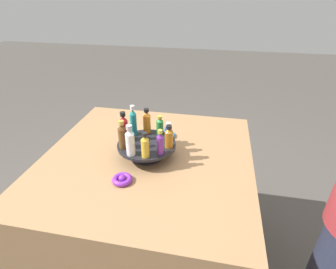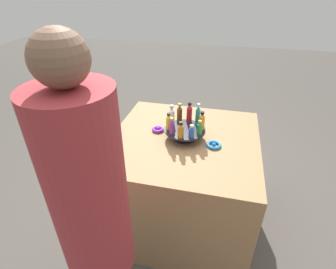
{
  "view_description": "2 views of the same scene",
  "coord_description": "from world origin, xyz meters",
  "px_view_note": "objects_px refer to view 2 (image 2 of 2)",
  "views": [
    {
      "loc": [
        0.29,
        -0.99,
        1.45
      ],
      "look_at": [
        0.11,
        -0.02,
        0.89
      ],
      "focal_mm": 28.0,
      "sensor_mm": 36.0,
      "label": 1
    },
    {
      "loc": [
        1.46,
        0.23,
        1.68
      ],
      "look_at": [
        0.25,
        -0.05,
        0.92
      ],
      "focal_mm": 28.0,
      "sensor_mm": 36.0,
      "label": 2
    }
  ],
  "objects_px": {
    "bottle_blue": "(191,132)",
    "bottle_gold": "(169,122)",
    "bottle_amber": "(181,130)",
    "bottle_purple": "(172,127)",
    "bottle_teal": "(198,115)",
    "bottle_green": "(200,128)",
    "bottle_orange": "(202,121)",
    "ribbon_bow_purple": "(158,129)",
    "bottle_red": "(189,113)",
    "bottle_brown": "(180,113)",
    "display_stand": "(185,132)",
    "bottle_clear": "(172,116)",
    "person_figure": "(98,237)",
    "ribbon_bow_blue": "(214,145)"
  },
  "relations": [
    {
      "from": "display_stand",
      "to": "bottle_amber",
      "type": "relative_size",
      "value": 2.49
    },
    {
      "from": "bottle_red",
      "to": "bottle_green",
      "type": "xyz_separation_m",
      "value": [
        0.15,
        0.09,
        -0.02
      ]
    },
    {
      "from": "bottle_green",
      "to": "bottle_brown",
      "type": "bearing_deg",
      "value": -130.77
    },
    {
      "from": "bottle_orange",
      "to": "bottle_blue",
      "type": "distance_m",
      "value": 0.13
    },
    {
      "from": "bottle_orange",
      "to": "ribbon_bow_purple",
      "type": "distance_m",
      "value": 0.33
    },
    {
      "from": "bottle_red",
      "to": "bottle_amber",
      "type": "distance_m",
      "value": 0.21
    },
    {
      "from": "bottle_teal",
      "to": "ribbon_bow_purple",
      "type": "bearing_deg",
      "value": -83.8
    },
    {
      "from": "bottle_amber",
      "to": "ribbon_bow_purple",
      "type": "bearing_deg",
      "value": -129.99
    },
    {
      "from": "bottle_teal",
      "to": "bottle_blue",
      "type": "xyz_separation_m",
      "value": [
        0.17,
        -0.01,
        -0.03
      ]
    },
    {
      "from": "bottle_brown",
      "to": "bottle_clear",
      "type": "height_order",
      "value": "bottle_clear"
    },
    {
      "from": "bottle_amber",
      "to": "bottle_green",
      "type": "height_order",
      "value": "bottle_amber"
    },
    {
      "from": "bottle_clear",
      "to": "bottle_red",
      "type": "bearing_deg",
      "value": 121.23
    },
    {
      "from": "bottle_brown",
      "to": "bottle_gold",
      "type": "height_order",
      "value": "bottle_brown"
    },
    {
      "from": "bottle_brown",
      "to": "person_figure",
      "type": "distance_m",
      "value": 0.98
    },
    {
      "from": "display_stand",
      "to": "bottle_gold",
      "type": "distance_m",
      "value": 0.13
    },
    {
      "from": "bottle_red",
      "to": "bottle_green",
      "type": "bearing_deg",
      "value": 31.23
    },
    {
      "from": "bottle_green",
      "to": "ribbon_bow_blue",
      "type": "relative_size",
      "value": 1.02
    },
    {
      "from": "display_stand",
      "to": "person_figure",
      "type": "distance_m",
      "value": 0.9
    },
    {
      "from": "bottle_blue",
      "to": "bottle_teal",
      "type": "bearing_deg",
      "value": 175.23
    },
    {
      "from": "bottle_blue",
      "to": "bottle_brown",
      "type": "bearing_deg",
      "value": -148.77
    },
    {
      "from": "bottle_orange",
      "to": "ribbon_bow_blue",
      "type": "xyz_separation_m",
      "value": [
        0.08,
        0.09,
        -0.12
      ]
    },
    {
      "from": "bottle_red",
      "to": "bottle_brown",
      "type": "bearing_deg",
      "value": -76.77
    },
    {
      "from": "bottle_clear",
      "to": "ribbon_bow_purple",
      "type": "bearing_deg",
      "value": -96.07
    },
    {
      "from": "bottle_amber",
      "to": "bottle_blue",
      "type": "distance_m",
      "value": 0.07
    },
    {
      "from": "bottle_blue",
      "to": "bottle_gold",
      "type": "bearing_deg",
      "value": -112.77
    },
    {
      "from": "bottle_amber",
      "to": "bottle_blue",
      "type": "xyz_separation_m",
      "value": [
        -0.02,
        0.06,
        -0.01
      ]
    },
    {
      "from": "ribbon_bow_purple",
      "to": "bottle_blue",
      "type": "bearing_deg",
      "value": 60.49
    },
    {
      "from": "bottle_brown",
      "to": "bottle_green",
      "type": "bearing_deg",
      "value": 49.23
    },
    {
      "from": "bottle_red",
      "to": "bottle_amber",
      "type": "height_order",
      "value": "bottle_red"
    },
    {
      "from": "bottle_teal",
      "to": "bottle_clear",
      "type": "height_order",
      "value": "bottle_teal"
    },
    {
      "from": "ribbon_bow_purple",
      "to": "bottle_green",
      "type": "bearing_deg",
      "value": 72.53
    },
    {
      "from": "bottle_red",
      "to": "bottle_clear",
      "type": "xyz_separation_m",
      "value": [
        0.07,
        -0.11,
        -0.0
      ]
    },
    {
      "from": "bottle_brown",
      "to": "bottle_purple",
      "type": "xyz_separation_m",
      "value": [
        0.17,
        -0.01,
        -0.01
      ]
    },
    {
      "from": "bottle_green",
      "to": "display_stand",
      "type": "bearing_deg",
      "value": -112.77
    },
    {
      "from": "bottle_gold",
      "to": "bottle_green",
      "type": "bearing_deg",
      "value": 85.23
    },
    {
      "from": "bottle_brown",
      "to": "bottle_blue",
      "type": "xyz_separation_m",
      "value": [
        0.18,
        0.11,
        -0.02
      ]
    },
    {
      "from": "bottle_teal",
      "to": "bottle_amber",
      "type": "height_order",
      "value": "bottle_teal"
    },
    {
      "from": "bottle_amber",
      "to": "bottle_blue",
      "type": "relative_size",
      "value": 1.24
    },
    {
      "from": "bottle_purple",
      "to": "bottle_teal",
      "type": "bearing_deg",
      "value": 139.23
    },
    {
      "from": "ribbon_bow_purple",
      "to": "ribbon_bow_blue",
      "type": "height_order",
      "value": "ribbon_bow_purple"
    },
    {
      "from": "bottle_purple",
      "to": "ribbon_bow_blue",
      "type": "bearing_deg",
      "value": 96.2
    },
    {
      "from": "display_stand",
      "to": "bottle_brown",
      "type": "relative_size",
      "value": 2.0
    },
    {
      "from": "bottle_clear",
      "to": "ribbon_bow_purple",
      "type": "xyz_separation_m",
      "value": [
        -0.01,
        -0.1,
        -0.12
      ]
    },
    {
      "from": "bottle_blue",
      "to": "ribbon_bow_blue",
      "type": "relative_size",
      "value": 0.92
    },
    {
      "from": "display_stand",
      "to": "bottle_clear",
      "type": "bearing_deg",
      "value": -112.77
    },
    {
      "from": "bottle_orange",
      "to": "display_stand",
      "type": "bearing_deg",
      "value": -76.77
    },
    {
      "from": "bottle_orange",
      "to": "bottle_green",
      "type": "bearing_deg",
      "value": -4.77
    },
    {
      "from": "bottle_teal",
      "to": "ribbon_bow_blue",
      "type": "distance_m",
      "value": 0.23
    },
    {
      "from": "bottle_amber",
      "to": "bottle_purple",
      "type": "bearing_deg",
      "value": -112.77
    },
    {
      "from": "bottle_teal",
      "to": "bottle_gold",
      "type": "relative_size",
      "value": 1.3
    }
  ]
}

